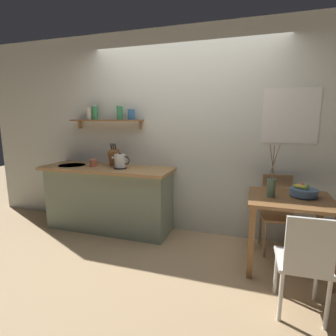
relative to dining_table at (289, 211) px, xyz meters
The scene contains 12 objects.
ground_plane 1.43m from the dining_table, behind, with size 14.00×14.00×0.00m, color tan.
back_wall 1.45m from the dining_table, 149.53° to the left, with size 6.80×0.11×2.70m.
kitchen_counter 2.31m from the dining_table, behind, with size 1.83×0.63×0.90m.
wall_shelf 2.57m from the dining_table, 168.45° to the left, with size 1.08×0.20×0.33m.
dining_table is the anchor object (origin of this frame).
dining_chair_near 0.75m from the dining_table, 87.22° to the right, with size 0.39×0.42×0.87m.
dining_chair_far 0.43m from the dining_table, 100.91° to the left, with size 0.43×0.43×0.90m.
fruit_bowl 0.25m from the dining_table, 31.68° to the left, with size 0.27×0.27×0.14m.
twig_vase 0.31m from the dining_table, behind, with size 0.10×0.09×0.54m.
electric_kettle 2.10m from the dining_table, behind, with size 0.25×0.17×0.21m.
knife_block 2.29m from the dining_table, 169.97° to the left, with size 0.11×0.18×0.32m.
coffee_mug_by_sink 2.51m from the dining_table, behind, with size 0.13×0.09×0.10m.
Camera 1 is at (0.89, -2.82, 1.56)m, focal length 28.29 mm.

